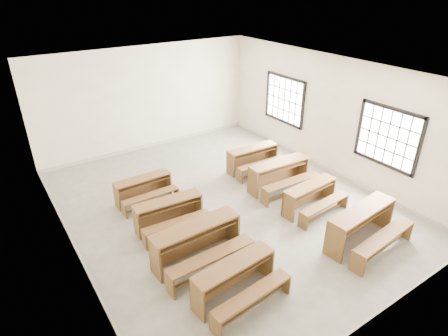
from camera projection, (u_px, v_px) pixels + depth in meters
room at (227, 121)px, 8.23m from camera, size 8.50×8.50×3.20m
desk_set_0 at (236, 278)px, 6.36m from camera, size 1.62×0.93×0.70m
desk_set_1 at (198, 241)px, 7.16m from camera, size 1.81×0.97×0.81m
desk_set_2 at (169, 212)px, 8.18m from camera, size 1.55×0.87×0.68m
desk_set_3 at (144, 188)px, 9.16m from camera, size 1.40×0.74×0.63m
desk_set_4 at (363, 224)px, 7.66m from camera, size 1.85×1.07×0.80m
desk_set_5 at (311, 195)px, 8.80m from camera, size 1.53×0.88×0.67m
desk_set_6 at (280, 173)px, 9.67m from camera, size 1.71×0.95×0.75m
desk_set_7 at (253, 157)px, 10.63m from camera, size 1.56×0.86×0.69m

